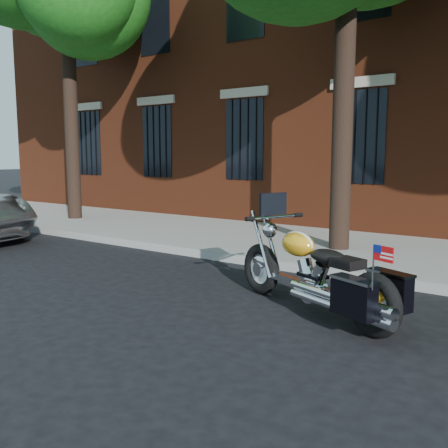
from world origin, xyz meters
The scene contains 5 objects.
ground centered at (0.00, 0.00, 0.00)m, with size 120.00×120.00×0.00m, color black.
curb centered at (0.00, 1.38, 0.07)m, with size 40.00×0.16×0.15m, color gray.
sidewalk centered at (0.00, 3.26, 0.07)m, with size 40.00×3.60×0.15m, color gray.
building centered at (0.00, 10.06, 6.00)m, with size 26.00×10.08×12.00m.
motorcycle centered at (1.67, -0.43, 0.45)m, with size 2.42×1.41×1.34m.
Camera 1 is at (4.04, -5.45, 1.80)m, focal length 40.00 mm.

